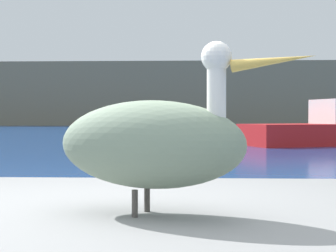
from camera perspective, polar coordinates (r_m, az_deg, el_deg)
name	(u,v)px	position (r m, az deg, el deg)	size (l,w,h in m)	color
hillside_backdrop	(184,96)	(73.83, 1.86, 3.52)	(140.00, 14.64, 8.75)	#7F755B
pelican	(153,142)	(2.44, -1.77, -1.85)	(1.28, 0.71, 0.84)	gray
fishing_boat_red	(331,129)	(23.73, 18.24, -0.35)	(8.28, 5.36, 4.95)	red
mooring_buoy	(173,146)	(15.96, 0.60, -2.28)	(0.68, 0.68, 0.68)	#E54C19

